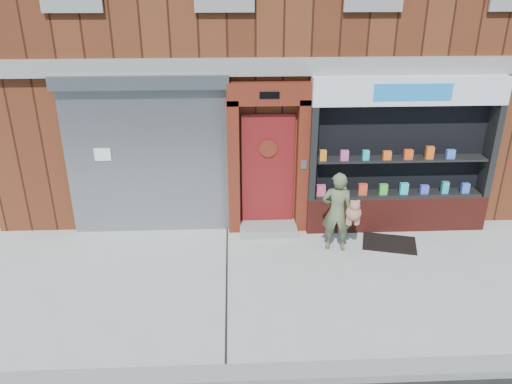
{
  "coord_description": "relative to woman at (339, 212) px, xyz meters",
  "views": [
    {
      "loc": [
        -1.4,
        -6.91,
        4.61
      ],
      "look_at": [
        -1.02,
        1.0,
        1.17
      ],
      "focal_mm": 35.0,
      "sensor_mm": 36.0,
      "label": 1
    }
  ],
  "objects": [
    {
      "name": "doormat",
      "position": [
        1.03,
        0.13,
        -0.74
      ],
      "size": [
        1.12,
        0.91,
        0.02
      ],
      "primitive_type": "cube",
      "rotation": [
        0.0,
        0.0,
        -0.27
      ],
      "color": "black",
      "rests_on": "ground"
    },
    {
      "name": "shutter_bay",
      "position": [
        -3.45,
        0.92,
        0.97
      ],
      "size": [
        3.1,
        0.3,
        3.04
      ],
      "color": "gray",
      "rests_on": "ground"
    },
    {
      "name": "woman",
      "position": [
        0.0,
        0.0,
        0.0
      ],
      "size": [
        0.7,
        0.5,
        1.49
      ],
      "color": "#56613F",
      "rests_on": "ground"
    },
    {
      "name": "building",
      "position": [
        -0.45,
        4.98,
        3.25
      ],
      "size": [
        12.0,
        8.16,
        8.0
      ],
      "color": "#512312",
      "rests_on": "ground"
    },
    {
      "name": "ground",
      "position": [
        -0.45,
        -1.01,
        -0.75
      ],
      "size": [
        80.0,
        80.0,
        0.0
      ],
      "primitive_type": "plane",
      "color": "#9E9E99",
      "rests_on": "ground"
    },
    {
      "name": "pharmacy_bay",
      "position": [
        1.29,
        0.8,
        0.62
      ],
      "size": [
        3.5,
        0.41,
        3.0
      ],
      "color": "maroon",
      "rests_on": "ground"
    },
    {
      "name": "curb",
      "position": [
        -0.45,
        -3.16,
        -0.69
      ],
      "size": [
        60.0,
        0.3,
        0.12
      ],
      "primitive_type": "cube",
      "color": "gray",
      "rests_on": "ground"
    },
    {
      "name": "red_door_bay",
      "position": [
        -1.2,
        0.85,
        0.7
      ],
      "size": [
        1.52,
        0.58,
        2.9
      ],
      "color": "#4C170D",
      "rests_on": "ground"
    }
  ]
}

